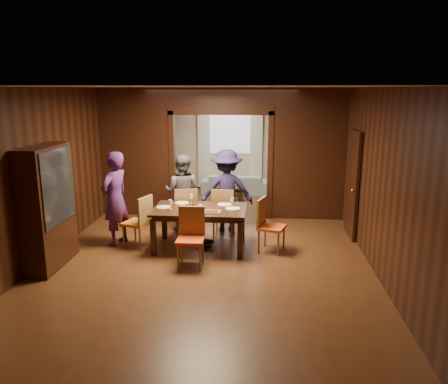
# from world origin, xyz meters

# --- Properties ---
(floor) EXTENTS (9.00, 9.00, 0.00)m
(floor) POSITION_xyz_m (0.00, 0.00, 0.00)
(floor) COLOR #4E2F16
(floor) RESTS_ON ground
(ceiling) EXTENTS (5.50, 9.00, 0.02)m
(ceiling) POSITION_xyz_m (0.00, 0.00, 2.90)
(ceiling) COLOR silver
(ceiling) RESTS_ON room_walls
(room_walls) EXTENTS (5.52, 9.01, 2.90)m
(room_walls) POSITION_xyz_m (0.00, 1.89, 1.51)
(room_walls) COLOR black
(room_walls) RESTS_ON floor
(person_purple) EXTENTS (0.63, 0.75, 1.76)m
(person_purple) POSITION_xyz_m (-1.78, -0.40, 0.88)
(person_purple) COLOR #4A205F
(person_purple) RESTS_ON floor
(person_grey) EXTENTS (0.85, 0.71, 1.59)m
(person_grey) POSITION_xyz_m (-0.69, 0.54, 0.79)
(person_grey) COLOR #5A5960
(person_grey) RESTS_ON floor
(person_navy) EXTENTS (1.18, 0.80, 1.68)m
(person_navy) POSITION_xyz_m (0.21, 0.60, 0.84)
(person_navy) COLOR #201A43
(person_navy) RESTS_ON floor
(sofa) EXTENTS (1.93, 0.87, 0.55)m
(sofa) POSITION_xyz_m (0.22, 3.85, 0.27)
(sofa) COLOR #95BAC3
(sofa) RESTS_ON floor
(serving_bowl) EXTENTS (0.34, 0.34, 0.08)m
(serving_bowl) POSITION_xyz_m (-0.11, -0.41, 0.80)
(serving_bowl) COLOR black
(serving_bowl) RESTS_ON dining_table
(dining_table) EXTENTS (1.68, 1.04, 0.76)m
(dining_table) POSITION_xyz_m (-0.19, -0.49, 0.38)
(dining_table) COLOR black
(dining_table) RESTS_ON floor
(coffee_table) EXTENTS (0.80, 0.50, 0.40)m
(coffee_table) POSITION_xyz_m (0.05, 2.95, 0.20)
(coffee_table) COLOR black
(coffee_table) RESTS_ON floor
(chair_left) EXTENTS (0.56, 0.56, 0.97)m
(chair_left) POSITION_xyz_m (-1.37, -0.49, 0.48)
(chair_left) COLOR #C76D12
(chair_left) RESTS_ON floor
(chair_right) EXTENTS (0.56, 0.56, 0.97)m
(chair_right) POSITION_xyz_m (1.12, -0.54, 0.48)
(chair_right) COLOR #DE5214
(chair_right) RESTS_ON floor
(chair_far_l) EXTENTS (0.54, 0.54, 0.97)m
(chair_far_l) POSITION_xyz_m (-0.59, 0.30, 0.48)
(chair_far_l) COLOR #C74312
(chair_far_l) RESTS_ON floor
(chair_far_r) EXTENTS (0.47, 0.47, 0.97)m
(chair_far_r) POSITION_xyz_m (0.18, 0.32, 0.48)
(chair_far_r) COLOR #E35315
(chair_far_r) RESTS_ON floor
(chair_near) EXTENTS (0.45, 0.45, 0.97)m
(chair_near) POSITION_xyz_m (-0.23, -1.33, 0.48)
(chair_near) COLOR red
(chair_near) RESTS_ON floor
(hutch) EXTENTS (0.40, 1.20, 2.00)m
(hutch) POSITION_xyz_m (-2.53, -1.50, 1.00)
(hutch) COLOR black
(hutch) RESTS_ON floor
(door_right) EXTENTS (0.06, 0.90, 2.10)m
(door_right) POSITION_xyz_m (2.70, 0.50, 1.05)
(door_right) COLOR black
(door_right) RESTS_ON floor
(window_far) EXTENTS (1.20, 0.03, 1.30)m
(window_far) POSITION_xyz_m (0.00, 4.44, 1.70)
(window_far) COLOR silver
(window_far) RESTS_ON back_wall
(curtain_left) EXTENTS (0.35, 0.06, 2.40)m
(curtain_left) POSITION_xyz_m (-0.75, 4.40, 1.25)
(curtain_left) COLOR white
(curtain_left) RESTS_ON back_wall
(curtain_right) EXTENTS (0.35, 0.06, 2.40)m
(curtain_right) POSITION_xyz_m (0.75, 4.40, 1.25)
(curtain_right) COLOR white
(curtain_right) RESTS_ON back_wall
(plate_left) EXTENTS (0.27, 0.27, 0.01)m
(plate_left) POSITION_xyz_m (-0.85, -0.50, 0.77)
(plate_left) COLOR silver
(plate_left) RESTS_ON dining_table
(plate_far_l) EXTENTS (0.27, 0.27, 0.01)m
(plate_far_l) POSITION_xyz_m (-0.57, -0.17, 0.77)
(plate_far_l) COLOR silver
(plate_far_l) RESTS_ON dining_table
(plate_far_r) EXTENTS (0.27, 0.27, 0.01)m
(plate_far_r) POSITION_xyz_m (0.24, -0.21, 0.77)
(plate_far_r) COLOR silver
(plate_far_r) RESTS_ON dining_table
(plate_right) EXTENTS (0.27, 0.27, 0.01)m
(plate_right) POSITION_xyz_m (0.41, -0.47, 0.77)
(plate_right) COLOR white
(plate_right) RESTS_ON dining_table
(plate_near) EXTENTS (0.27, 0.27, 0.01)m
(plate_near) POSITION_xyz_m (-0.21, -0.77, 0.77)
(plate_near) COLOR white
(plate_near) RESTS_ON dining_table
(platter_a) EXTENTS (0.30, 0.20, 0.04)m
(platter_a) POSITION_xyz_m (-0.25, -0.60, 0.78)
(platter_a) COLOR gray
(platter_a) RESTS_ON dining_table
(platter_b) EXTENTS (0.30, 0.20, 0.04)m
(platter_b) POSITION_xyz_m (0.06, -0.73, 0.78)
(platter_b) COLOR gray
(platter_b) RESTS_ON dining_table
(wineglass_left) EXTENTS (0.08, 0.08, 0.18)m
(wineglass_left) POSITION_xyz_m (-0.70, -0.62, 0.85)
(wineglass_left) COLOR white
(wineglass_left) RESTS_ON dining_table
(wineglass_far) EXTENTS (0.08, 0.08, 0.18)m
(wineglass_far) POSITION_xyz_m (-0.39, -0.17, 0.85)
(wineglass_far) COLOR white
(wineglass_far) RESTS_ON dining_table
(wineglass_right) EXTENTS (0.08, 0.08, 0.18)m
(wineglass_right) POSITION_xyz_m (0.39, -0.36, 0.85)
(wineglass_right) COLOR silver
(wineglass_right) RESTS_ON dining_table
(tumbler) EXTENTS (0.07, 0.07, 0.14)m
(tumbler) POSITION_xyz_m (-0.14, -0.76, 0.83)
(tumbler) COLOR white
(tumbler) RESTS_ON dining_table
(condiment_jar) EXTENTS (0.08, 0.08, 0.11)m
(condiment_jar) POSITION_xyz_m (-0.30, -0.55, 0.82)
(condiment_jar) COLOR #4B2811
(condiment_jar) RESTS_ON dining_table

